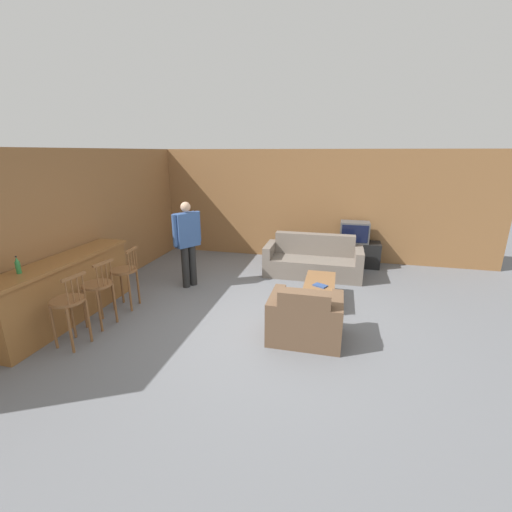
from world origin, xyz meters
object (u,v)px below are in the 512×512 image
bar_chair_near (69,306)px  bar_chair_mid (98,289)px  bar_chair_far (125,274)px  armchair_near (305,320)px  book_on_table (320,286)px  bottle (18,266)px  couch_far (313,261)px  tv (355,232)px  person_by_window (187,240)px  tv_unit (353,253)px  coffee_table (320,284)px

bar_chair_near → bar_chair_mid: same height
bar_chair_far → armchair_near: 3.07m
bar_chair_far → book_on_table: bar_chair_far is taller
bottle → couch_far: bearing=45.3°
bar_chair_near → couch_far: (2.93, 3.61, -0.29)m
tv → book_on_table: (-0.59, -2.50, -0.39)m
armchair_near → person_by_window: size_ratio=0.60×
armchair_near → tv: (0.73, 3.57, 0.50)m
tv_unit → person_by_window: size_ratio=0.72×
couch_far → person_by_window: size_ratio=1.22×
armchair_near → person_by_window: bearing=148.3°
bar_chair_mid → book_on_table: size_ratio=4.00×
bottle → tv_unit: bearing=45.3°
tv_unit → coffee_table: bearing=-105.1°
tv_unit → tv: 0.51m
couch_far → tv: (0.84, 0.86, 0.50)m
bar_chair_near → bottle: 0.85m
tv_unit → bottle: bearing=-134.7°
bar_chair_far → book_on_table: bearing=12.8°
bar_chair_far → book_on_table: (3.17, 0.72, -0.18)m
bar_chair_near → person_by_window: (0.63, 2.38, 0.35)m
bar_chair_far → coffee_table: (3.16, 0.96, -0.25)m
couch_far → book_on_table: bearing=-81.4°
armchair_near → person_by_window: person_by_window is taller
couch_far → tv_unit: 1.21m
coffee_table → tv: (0.61, 2.27, 0.46)m
bottle → person_by_window: bearing=61.6°
book_on_table → bottle: bearing=-152.6°
tv_unit → book_on_table: size_ratio=4.59×
bar_chair_near → bar_chair_far: same height
armchair_near → coffee_table: bearing=84.8°
armchair_near → tv_unit: (0.73, 3.57, -0.02)m
bar_chair_mid → tv_unit: (3.77, 3.89, -0.30)m
bar_chair_mid → person_by_window: size_ratio=0.63×
couch_far → bottle: (-3.60, -3.63, 0.80)m
tv → armchair_near: bearing=-101.6°
bottle → book_on_table: bearing=27.4°
bar_chair_far → coffee_table: size_ratio=0.98×
tv_unit → bar_chair_far: bearing=-139.4°
coffee_table → tv: 2.39m
coffee_table → person_by_window: size_ratio=0.64×
bar_chair_mid → tv: 5.42m
bar_chair_far → tv: bar_chair_far is taller
couch_far → book_on_table: 1.67m
tv → bar_chair_near: bearing=-130.2°
bar_chair_mid → bottle: bearing=-138.0°
couch_far → armchair_near: couch_far is taller
armchair_near → bottle: (-3.71, -0.92, 0.80)m
armchair_near → coffee_table: 1.31m
tv_unit → bottle: 6.38m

